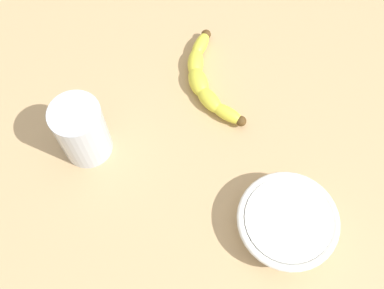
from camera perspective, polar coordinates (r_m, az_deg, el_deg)
wooden_tabletop at (r=82.69cm, az=0.52°, el=-3.81°), size 120.00×120.00×3.00cm
banana at (r=88.24cm, az=1.66°, el=7.96°), size 22.81×8.18×3.55cm
smoothie_glass at (r=79.98cm, az=-13.48°, el=1.63°), size 8.62×8.62×12.38cm
ceramic_bowl at (r=76.75cm, az=11.64°, el=-9.43°), size 16.42×16.42×5.01cm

